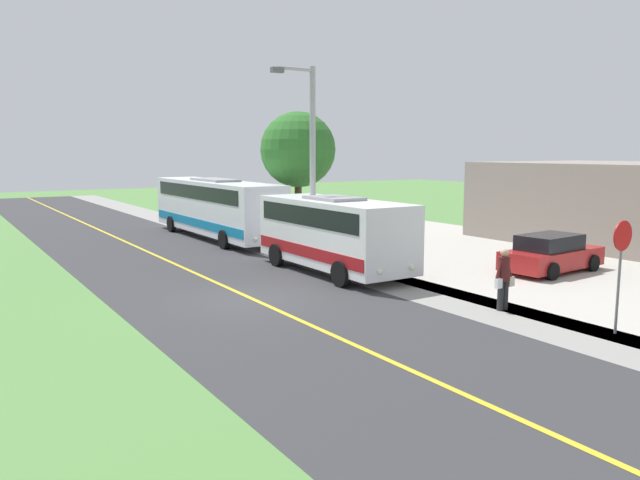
% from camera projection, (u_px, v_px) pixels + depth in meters
% --- Properties ---
extents(ground_plane, '(120.00, 120.00, 0.00)m').
position_uv_depth(ground_plane, '(253.00, 299.00, 18.98)').
color(ground_plane, '#548442').
extents(road_surface, '(8.00, 100.00, 0.01)m').
position_uv_depth(road_surface, '(253.00, 299.00, 18.97)').
color(road_surface, '#333335').
rests_on(road_surface, ground).
extents(sidewalk, '(2.40, 100.00, 0.01)m').
position_uv_depth(sidewalk, '(384.00, 280.00, 21.76)').
color(sidewalk, gray).
rests_on(sidewalk, ground).
extents(parking_lot_surface, '(14.00, 36.00, 0.01)m').
position_uv_depth(parking_lot_surface, '(582.00, 273.00, 23.11)').
color(parking_lot_surface, '#B2ADA3').
rests_on(parking_lot_surface, ground).
extents(road_centre_line, '(0.16, 100.00, 0.00)m').
position_uv_depth(road_centre_line, '(253.00, 299.00, 18.97)').
color(road_centre_line, gold).
rests_on(road_centre_line, ground).
extents(shuttle_bus_front, '(2.73, 7.42, 2.88)m').
position_uv_depth(shuttle_bus_front, '(334.00, 231.00, 23.02)').
color(shuttle_bus_front, white).
rests_on(shuttle_bus_front, ground).
extents(transit_bus_rear, '(2.59, 12.01, 3.14)m').
position_uv_depth(transit_bus_rear, '(215.00, 206.00, 32.20)').
color(transit_bus_rear, white).
rests_on(transit_bus_rear, ground).
extents(pedestrian_with_bags, '(0.72, 0.34, 1.81)m').
position_uv_depth(pedestrian_with_bags, '(504.00, 277.00, 17.54)').
color(pedestrian_with_bags, '#262628').
rests_on(pedestrian_with_bags, ground).
extents(stop_sign, '(0.76, 0.07, 2.88)m').
position_uv_depth(stop_sign, '(621.00, 257.00, 15.11)').
color(stop_sign, slate).
rests_on(stop_sign, ground).
extents(street_light_pole, '(1.97, 0.24, 7.91)m').
position_uv_depth(street_light_pole, '(310.00, 156.00, 24.66)').
color(street_light_pole, '#9E9EA3').
rests_on(street_light_pole, ground).
extents(parked_car_near, '(4.52, 2.26, 1.45)m').
position_uv_depth(parked_car_near, '(551.00, 254.00, 23.18)').
color(parked_car_near, '#A51E1E').
rests_on(parked_car_near, ground).
extents(tree_curbside, '(3.76, 3.76, 6.53)m').
position_uv_depth(tree_curbside, '(298.00, 150.00, 30.31)').
color(tree_curbside, '#4C3826').
rests_on(tree_curbside, ground).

